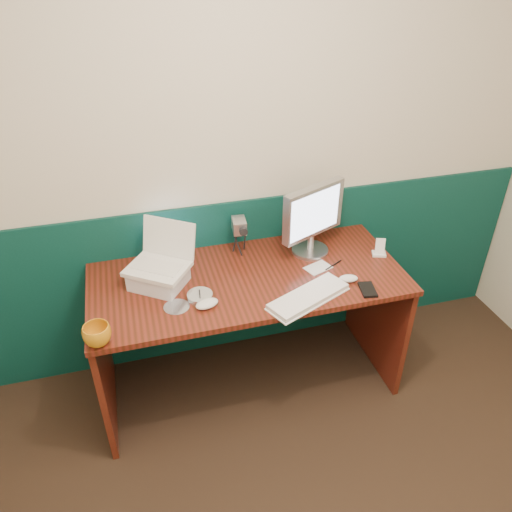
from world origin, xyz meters
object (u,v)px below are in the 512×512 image
object	(u,v)px
monitor	(312,220)
mug	(97,335)
desk	(249,332)
camcorder	(239,236)
keyboard	(308,297)
laptop	(155,250)

from	to	relation	value
monitor	mug	world-z (taller)	monitor
desk	camcorder	bearing A→B (deg)	86.36
keyboard	desk	bearing A→B (deg)	107.77
keyboard	monitor	bearing A→B (deg)	44.20
desk	keyboard	world-z (taller)	keyboard
laptop	monitor	xyz separation A→B (m)	(0.83, 0.09, -0.01)
monitor	keyboard	distance (m)	0.47
keyboard	mug	xyz separation A→B (m)	(-0.97, -0.05, 0.04)
monitor	camcorder	bearing A→B (deg)	141.07
mug	monitor	bearing A→B (deg)	21.59
laptop	camcorder	bearing A→B (deg)	58.15
desk	mug	size ratio (longest dim) A/B	13.33
laptop	monitor	size ratio (longest dim) A/B	0.73
laptop	keyboard	world-z (taller)	laptop
keyboard	camcorder	distance (m)	0.55
keyboard	camcorder	xyz separation A→B (m)	(-0.21, 0.50, 0.09)
camcorder	keyboard	bearing A→B (deg)	-60.50
laptop	desk	bearing A→B (deg)	28.87
mug	laptop	bearing A→B (deg)	50.36
desk	keyboard	bearing A→B (deg)	-48.23
desk	mug	bearing A→B (deg)	-157.63
keyboard	laptop	bearing A→B (deg)	131.18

